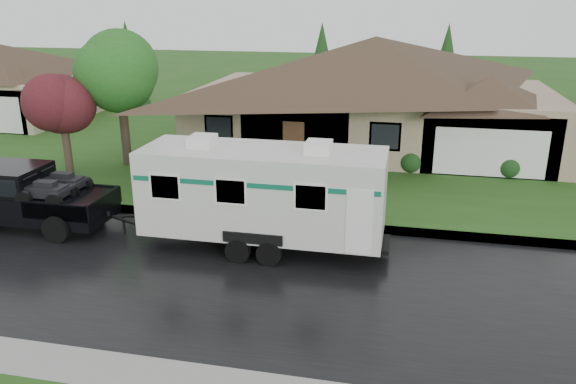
{
  "coord_description": "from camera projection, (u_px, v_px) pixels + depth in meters",
  "views": [
    {
      "loc": [
        3.79,
        -15.68,
        7.48
      ],
      "look_at": [
        -0.0,
        2.0,
        1.29
      ],
      "focal_mm": 35.0,
      "sensor_mm": 36.0,
      "label": 1
    }
  ],
  "objects": [
    {
      "name": "travel_trailer",
      "position": [
        263.0,
        191.0,
        17.37
      ],
      "size": [
        7.9,
        2.77,
        3.54
      ],
      "color": "silver",
      "rests_on": "ground"
    },
    {
      "name": "pickup_truck",
      "position": [
        16.0,
        194.0,
        19.36
      ],
      "size": [
        6.4,
        2.43,
        2.13
      ],
      "color": "black",
      "rests_on": "ground"
    },
    {
      "name": "road",
      "position": [
        258.0,
        280.0,
        15.83
      ],
      "size": [
        140.0,
        8.0,
        0.01
      ],
      "primitive_type": "cube",
      "color": "black",
      "rests_on": "ground"
    },
    {
      "name": "house_main",
      "position": [
        380.0,
        80.0,
        28.86
      ],
      "size": [
        19.44,
        10.8,
        6.9
      ],
      "color": "#9D856A",
      "rests_on": "lawn"
    },
    {
      "name": "tree_red",
      "position": [
        62.0,
        105.0,
        24.14
      ],
      "size": [
        2.66,
        2.66,
        4.41
      ],
      "color": "#382B1E",
      "rests_on": "lawn"
    },
    {
      "name": "shrub_row",
      "position": [
        364.0,
        158.0,
        25.67
      ],
      "size": [
        13.6,
        1.0,
        1.0
      ],
      "color": "#143814",
      "rests_on": "lawn"
    },
    {
      "name": "lawn",
      "position": [
        336.0,
        139.0,
        31.53
      ],
      "size": [
        140.0,
        26.0,
        0.15
      ],
      "primitive_type": "cube",
      "color": "#244E18",
      "rests_on": "ground"
    },
    {
      "name": "curb",
      "position": [
        290.0,
        222.0,
        19.74
      ],
      "size": [
        140.0,
        0.5,
        0.15
      ],
      "primitive_type": "cube",
      "color": "gray",
      "rests_on": "ground"
    },
    {
      "name": "tree_left_green",
      "position": [
        119.0,
        73.0,
        25.16
      ],
      "size": [
        3.68,
        3.68,
        6.09
      ],
      "color": "#382B1E",
      "rests_on": "lawn"
    },
    {
      "name": "ground",
      "position": [
        275.0,
        251.0,
        17.68
      ],
      "size": [
        140.0,
        140.0,
        0.0
      ],
      "primitive_type": "plane",
      "color": "#244E18",
      "rests_on": "ground"
    }
  ]
}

